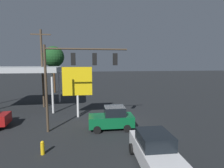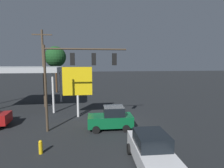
{
  "view_description": "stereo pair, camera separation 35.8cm",
  "coord_description": "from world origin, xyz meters",
  "px_view_note": "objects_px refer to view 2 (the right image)",
  "views": [
    {
      "loc": [
        2.95,
        15.81,
        5.67
      ],
      "look_at": [
        0.0,
        -2.0,
        3.48
      ],
      "focal_mm": 28.0,
      "sensor_mm": 36.0,
      "label": 1
    },
    {
      "loc": [
        2.6,
        15.87,
        5.67
      ],
      "look_at": [
        0.0,
        -2.0,
        3.48
      ],
      "focal_mm": 28.0,
      "sensor_mm": 36.0,
      "label": 2
    }
  ],
  "objects_px": {
    "hatchback_crossing": "(111,118)",
    "street_tree": "(55,57)",
    "utility_pole": "(43,67)",
    "traffic_signal_assembly": "(76,68)",
    "price_sign": "(77,82)",
    "fire_hydrant": "(41,147)",
    "sedan_far": "(151,150)"
  },
  "relations": [
    {
      "from": "price_sign",
      "to": "street_tree",
      "type": "bearing_deg",
      "value": -73.46
    },
    {
      "from": "hatchback_crossing",
      "to": "price_sign",
      "type": "bearing_deg",
      "value": -50.75
    },
    {
      "from": "traffic_signal_assembly",
      "to": "sedan_far",
      "type": "xyz_separation_m",
      "value": [
        -4.26,
        6.06,
        -4.3
      ]
    },
    {
      "from": "utility_pole",
      "to": "price_sign",
      "type": "distance_m",
      "value": 6.78
    },
    {
      "from": "utility_pole",
      "to": "hatchback_crossing",
      "type": "height_order",
      "value": "utility_pole"
    },
    {
      "from": "sedan_far",
      "to": "hatchback_crossing",
      "type": "relative_size",
      "value": 1.16
    },
    {
      "from": "sedan_far",
      "to": "traffic_signal_assembly",
      "type": "bearing_deg",
      "value": -142.13
    },
    {
      "from": "traffic_signal_assembly",
      "to": "street_tree",
      "type": "height_order",
      "value": "street_tree"
    },
    {
      "from": "utility_pole",
      "to": "hatchback_crossing",
      "type": "distance_m",
      "value": 12.26
    },
    {
      "from": "street_tree",
      "to": "fire_hydrant",
      "type": "xyz_separation_m",
      "value": [
        -2.86,
        23.68,
        -6.32
      ]
    },
    {
      "from": "sedan_far",
      "to": "fire_hydrant",
      "type": "xyz_separation_m",
      "value": [
        6.33,
        -2.32,
        -0.51
      ]
    },
    {
      "from": "hatchback_crossing",
      "to": "street_tree",
      "type": "height_order",
      "value": "street_tree"
    },
    {
      "from": "fire_hydrant",
      "to": "sedan_far",
      "type": "bearing_deg",
      "value": 159.86
    },
    {
      "from": "hatchback_crossing",
      "to": "fire_hydrant",
      "type": "relative_size",
      "value": 4.39
    },
    {
      "from": "sedan_far",
      "to": "hatchback_crossing",
      "type": "height_order",
      "value": "hatchback_crossing"
    },
    {
      "from": "price_sign",
      "to": "fire_hydrant",
      "type": "xyz_separation_m",
      "value": [
        1.98,
        7.38,
        -3.21
      ]
    },
    {
      "from": "utility_pole",
      "to": "hatchback_crossing",
      "type": "bearing_deg",
      "value": 130.02
    },
    {
      "from": "utility_pole",
      "to": "hatchback_crossing",
      "type": "xyz_separation_m",
      "value": [
        -7.41,
        8.82,
        -4.21
      ]
    },
    {
      "from": "fire_hydrant",
      "to": "street_tree",
      "type": "bearing_deg",
      "value": -83.12
    },
    {
      "from": "traffic_signal_assembly",
      "to": "street_tree",
      "type": "distance_m",
      "value": 20.6
    },
    {
      "from": "hatchback_crossing",
      "to": "fire_hydrant",
      "type": "xyz_separation_m",
      "value": [
        4.94,
        3.47,
        -0.51
      ]
    },
    {
      "from": "utility_pole",
      "to": "hatchback_crossing",
      "type": "relative_size",
      "value": 2.52
    },
    {
      "from": "sedan_far",
      "to": "fire_hydrant",
      "type": "relative_size",
      "value": 5.09
    },
    {
      "from": "traffic_signal_assembly",
      "to": "hatchback_crossing",
      "type": "bearing_deg",
      "value": 174.64
    },
    {
      "from": "utility_pole",
      "to": "street_tree",
      "type": "xyz_separation_m",
      "value": [
        0.4,
        -11.39,
        1.6
      ]
    },
    {
      "from": "utility_pole",
      "to": "street_tree",
      "type": "bearing_deg",
      "value": -88.0
    },
    {
      "from": "traffic_signal_assembly",
      "to": "hatchback_crossing",
      "type": "relative_size",
      "value": 1.84
    },
    {
      "from": "utility_pole",
      "to": "fire_hydrant",
      "type": "xyz_separation_m",
      "value": [
        -2.46,
        12.29,
        -4.72
      ]
    },
    {
      "from": "traffic_signal_assembly",
      "to": "price_sign",
      "type": "xyz_separation_m",
      "value": [
        0.1,
        -3.65,
        -1.6
      ]
    },
    {
      "from": "price_sign",
      "to": "traffic_signal_assembly",
      "type": "bearing_deg",
      "value": 91.52
    },
    {
      "from": "price_sign",
      "to": "fire_hydrant",
      "type": "bearing_deg",
      "value": 75.01
    },
    {
      "from": "traffic_signal_assembly",
      "to": "fire_hydrant",
      "type": "xyz_separation_m",
      "value": [
        2.07,
        3.74,
        -4.82
      ]
    }
  ]
}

